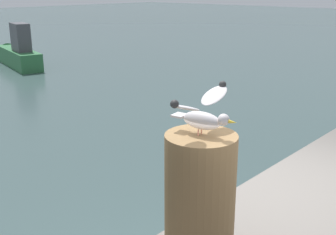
% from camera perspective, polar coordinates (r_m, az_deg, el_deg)
% --- Properties ---
extents(mooring_post, '(0.41, 0.41, 0.76)m').
position_cam_1_polar(mooring_post, '(2.55, 4.23, -10.40)').
color(mooring_post, brown).
rests_on(mooring_post, harbor_quay).
extents(seagull, '(0.56, 0.39, 0.26)m').
position_cam_1_polar(seagull, '(2.36, 4.59, 0.55)').
color(seagull, tan).
rests_on(seagull, mooring_post).
extents(boat_green, '(1.81, 4.35, 1.79)m').
position_cam_1_polar(boat_green, '(19.03, -19.32, 8.05)').
color(boat_green, '#2D6B3D').
rests_on(boat_green, ground_plane).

